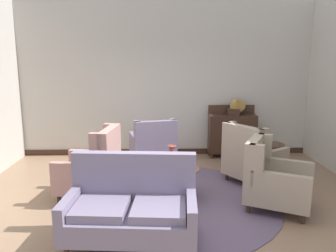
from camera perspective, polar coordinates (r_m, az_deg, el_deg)
The scene contains 14 objects.
ground at distance 4.94m, azimuth 0.50°, elevation -14.07°, with size 8.95×8.95×0.00m, color #896B51.
wall_back at distance 7.35m, azimuth -0.40°, elevation 7.90°, with size 6.56×0.08×3.34m, color #BCB7AD.
baseboard_back at distance 7.57m, azimuth -0.38°, elevation -4.39°, with size 6.40×0.03×0.12m, color #382319.
area_rug at distance 5.21m, azimuth 0.36°, elevation -12.59°, with size 3.32×3.32×0.01m, color #5B4C60.
coffee_table at distance 5.15m, azimuth 0.82°, elevation -8.22°, with size 0.81×0.81×0.49m.
porcelain_vase at distance 5.05m, azimuth 0.65°, elevation -5.53°, with size 0.19×0.19×0.36m.
settee at distance 4.04m, azimuth -6.30°, elevation -13.82°, with size 1.57×0.92×1.01m.
armchair_far_left at distance 5.32m, azimuth -12.67°, elevation -7.18°, with size 0.97×0.90×1.11m.
armchair_near_window at distance 6.68m, azimuth -2.56°, elevation -3.41°, with size 0.99×1.02×0.97m.
armchair_foreground_right at distance 5.92m, azimuth 14.12°, elevation -5.44°, with size 1.13×1.12×1.05m.
armchair_near_sideboard at distance 5.04m, azimuth 17.59°, elevation -8.80°, with size 1.14×1.09×1.01m.
side_table at distance 6.20m, azimuth 16.98°, elevation -5.28°, with size 0.49×0.49×0.66m.
sideboard at distance 7.40m, azimuth 10.92°, elevation -1.22°, with size 1.02×0.35×1.13m.
gramophone at distance 7.21m, azimuth 11.64°, elevation 3.71°, with size 0.47×0.53×0.51m.
Camera 1 is at (-0.19, -4.45, 2.13)m, focal length 35.53 mm.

